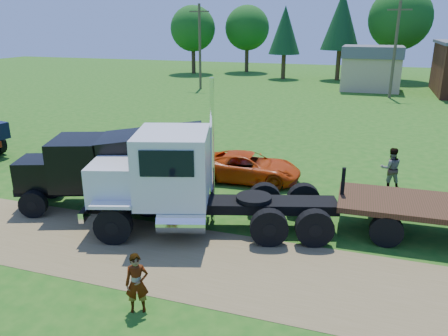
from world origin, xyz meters
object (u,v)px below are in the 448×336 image
(orange_pickup, at_px, (249,167))
(white_semi_tractor, at_px, (176,181))
(black_dump_truck, at_px, (120,164))
(spectator_a, at_px, (137,283))

(orange_pickup, bearing_deg, white_semi_tractor, 166.58)
(white_semi_tractor, xyz_separation_m, black_dump_truck, (-2.94, 1.14, -0.01))
(white_semi_tractor, bearing_deg, orange_pickup, 62.14)
(white_semi_tractor, distance_m, black_dump_truck, 3.16)
(spectator_a, bearing_deg, white_semi_tractor, 76.15)
(black_dump_truck, height_order, orange_pickup, black_dump_truck)
(black_dump_truck, relative_size, orange_pickup, 1.58)
(orange_pickup, relative_size, spectator_a, 2.98)
(black_dump_truck, bearing_deg, orange_pickup, 27.60)
(white_semi_tractor, distance_m, orange_pickup, 5.81)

